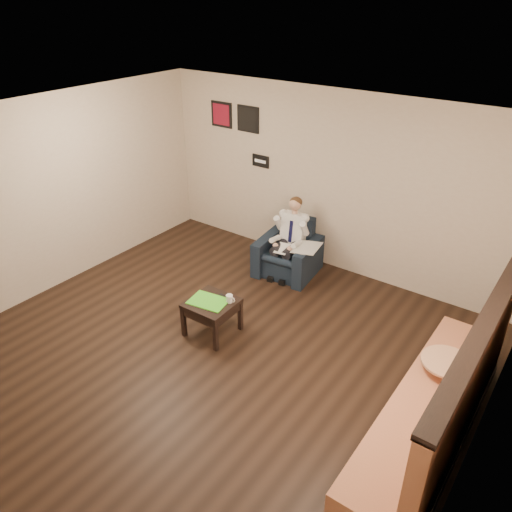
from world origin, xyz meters
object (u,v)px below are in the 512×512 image
Objects in this scene: green_folder at (208,301)px; smartphone at (223,297)px; side_table at (212,317)px; coffee_mug at (229,299)px; armchair at (288,249)px; cafe_table at (442,385)px; seated_man at (285,243)px; banquette at (436,382)px.

green_folder is 3.21× the size of smartphone.
green_folder is (-0.03, -0.02, 0.25)m from side_table.
coffee_mug is (0.19, 0.13, 0.29)m from side_table.
armchair reaches higher than smartphone.
cafe_table is at bearing 5.75° from coffee_mug.
seated_man is 1.76× the size of cafe_table.
banquette is (2.92, -1.89, 0.18)m from seated_man.
side_table is 0.37m from coffee_mug.
armchair is 1.79m from coffee_mug.
smartphone is at bearing -93.71° from seated_man.
seated_man reaches higher than green_folder.
seated_man is 1.83m from side_table.
side_table is at bearing -95.27° from armchair.
cafe_table is at bearing 93.39° from banquette.
seated_man is 11.32× the size of coffee_mug.
smartphone is at bearing 174.57° from banquette.
armchair is at bearing 90.00° from seated_man.
side_table is 3.93× the size of smartphone.
coffee_mug is 2.68m from cafe_table.
cafe_table is (2.88, 0.42, -0.16)m from green_folder.
coffee_mug is at bearing 35.02° from green_folder.
armchair is 0.29× the size of banquette.
side_table is at bearing 178.09° from banquette.
cafe_table reaches higher than green_folder.
banquette reaches higher than cafe_table.
coffee_mug reaches higher than side_table.
smartphone is 0.23× the size of cafe_table.
side_table is at bearing -171.99° from cafe_table.
coffee_mug is (0.23, -1.66, -0.04)m from seated_man.
side_table is at bearing -97.35° from smartphone.
banquette is 4.53× the size of cafe_table.
smartphone is at bearing -93.47° from armchair.
seated_man reaches higher than side_table.
banquette reaches higher than green_folder.
cafe_table is at bearing 8.01° from side_table.
cafe_table reaches higher than side_table.
banquette is (2.91, -0.07, 0.27)m from green_folder.
green_folder is at bearing -96.23° from armchair.
coffee_mug is 2.71m from banquette.
coffee_mug is 0.03× the size of banquette.
green_folder is (0.02, -1.93, 0.07)m from armchair.
green_folder is 0.73× the size of cafe_table.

